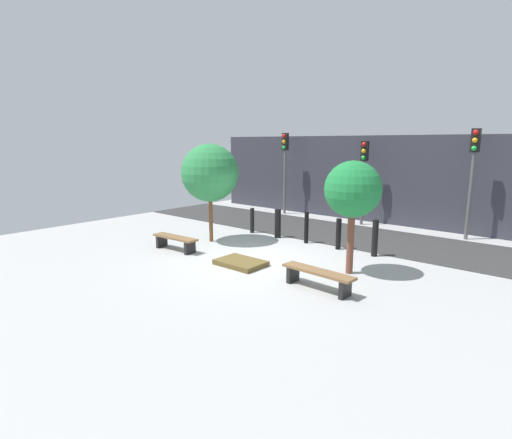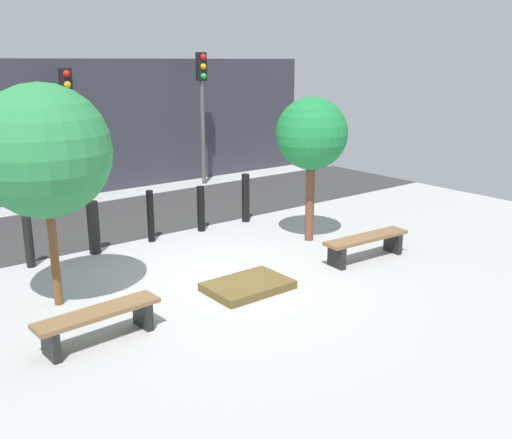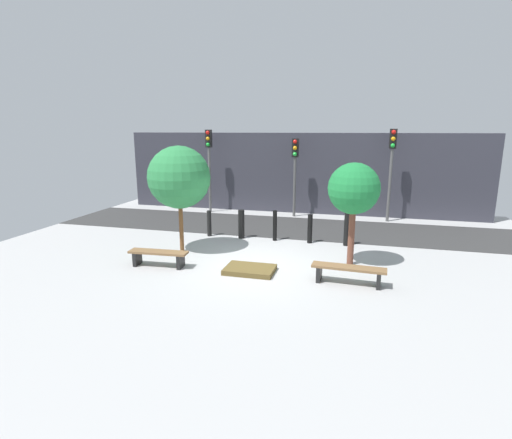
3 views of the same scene
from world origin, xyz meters
name	(u,v)px [view 1 (image 1 of 3)]	position (x,y,z in m)	size (l,w,h in m)	color
ground_plane	(252,261)	(0.00, 0.00, 0.00)	(18.00, 18.00, 0.00)	#A9A9A9
road_strip	(336,233)	(0.00, 4.73, 0.01)	(18.00, 3.50, 0.01)	#333333
building_facade	(374,179)	(0.00, 7.78, 1.79)	(16.20, 0.50, 3.58)	#33333D
bench_left	(175,240)	(-2.57, -0.68, 0.32)	(1.67, 0.49, 0.44)	black
bench_right	(318,276)	(2.57, -0.68, 0.33)	(1.82, 0.49, 0.45)	black
planter_bed	(241,263)	(0.00, -0.48, 0.07)	(1.31, 0.91, 0.13)	brown
tree_behind_left_bench	(210,173)	(-2.57, 0.83, 2.31)	(1.90, 1.90, 3.26)	brown
tree_behind_right_bench	(353,190)	(2.57, 0.83, 2.14)	(1.41, 1.41, 2.87)	brown
bollard_far_left	(252,220)	(-2.39, 2.73, 0.46)	(0.16, 0.16, 0.92)	black
bollard_left	(278,223)	(-1.20, 2.73, 0.51)	(0.22, 0.22, 1.01)	black
bollard_center	(306,228)	(0.00, 2.73, 0.53)	(0.14, 0.14, 1.05)	black
bollard_right	(339,234)	(1.20, 2.73, 0.49)	(0.16, 0.16, 0.98)	black
bollard_far_right	(375,238)	(2.39, 2.73, 0.55)	(0.18, 0.18, 1.09)	black
traffic_light_west	(285,159)	(-3.91, 6.77, 2.57)	(0.28, 0.27, 3.72)	#5A5A5A
traffic_light_mid_west	(364,167)	(0.00, 6.77, 2.33)	(0.28, 0.27, 3.35)	#4F4F4F
traffic_light_mid_east	(473,164)	(3.91, 6.77, 2.59)	(0.28, 0.27, 3.75)	#555555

